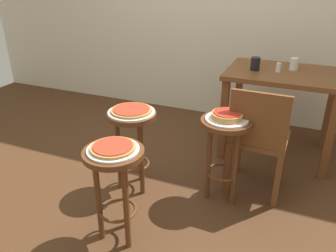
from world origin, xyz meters
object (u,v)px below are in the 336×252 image
at_px(pizza_foreground, 113,147).
at_px(wooden_chair, 259,138).
at_px(serving_plate_foreground, 113,150).
at_px(stool_foreground, 115,176).
at_px(condiment_shaker, 278,67).
at_px(dining_table, 282,86).
at_px(cup_far_edge, 294,64).
at_px(cup_near_edge, 255,64).
at_px(serving_plate_leftside, 227,119).
at_px(pizza_leftside, 227,115).
at_px(pizza_middle, 131,110).
at_px(stool_leftside, 225,142).
at_px(serving_plate_middle, 131,112).
at_px(stool_middle, 133,134).

relative_size(pizza_foreground, wooden_chair, 0.31).
bearing_deg(pizza_foreground, serving_plate_foreground, 90.00).
relative_size(stool_foreground, condiment_shaker, 8.12).
bearing_deg(dining_table, stool_foreground, -116.71).
bearing_deg(cup_far_edge, cup_near_edge, -156.25).
xyz_separation_m(serving_plate_leftside, pizza_leftside, (-0.00, -0.00, 0.03)).
bearing_deg(pizza_middle, stool_leftside, 12.16).
height_order(pizza_foreground, stool_leftside, pizza_foreground).
distance_m(stool_leftside, pizza_leftside, 0.20).
xyz_separation_m(serving_plate_foreground, serving_plate_leftside, (0.50, 0.68, 0.00)).
bearing_deg(dining_table, serving_plate_middle, -133.07).
height_order(serving_plate_middle, stool_leftside, serving_plate_middle).
xyz_separation_m(pizza_foreground, dining_table, (0.78, 1.54, -0.01)).
relative_size(serving_plate_foreground, pizza_leftside, 1.41).
xyz_separation_m(stool_foreground, wooden_chair, (0.71, 0.83, 0.00)).
relative_size(pizza_leftside, cup_far_edge, 2.06).
distance_m(serving_plate_foreground, stool_middle, 0.58).
xyz_separation_m(pizza_middle, pizza_leftside, (0.66, 0.14, 0.01)).
height_order(serving_plate_leftside, wooden_chair, wooden_chair).
relative_size(serving_plate_middle, stool_leftside, 0.54).
relative_size(cup_near_edge, condiment_shaker, 1.43).
distance_m(serving_plate_foreground, serving_plate_middle, 0.56).
xyz_separation_m(stool_foreground, serving_plate_foreground, (-0.00, -0.00, 0.18)).
height_order(serving_plate_leftside, cup_near_edge, cup_near_edge).
xyz_separation_m(pizza_leftside, wooden_chair, (0.21, 0.15, -0.20)).
bearing_deg(stool_foreground, serving_plate_leftside, 53.68).
relative_size(stool_foreground, wooden_chair, 0.75).
bearing_deg(wooden_chair, pizza_foreground, -130.50).
bearing_deg(serving_plate_foreground, dining_table, 63.29).
relative_size(stool_foreground, pizza_middle, 2.13).
distance_m(serving_plate_middle, cup_near_edge, 1.20).
height_order(condiment_shaker, wooden_chair, condiment_shaker).
bearing_deg(pizza_foreground, serving_plate_middle, 107.49).
bearing_deg(stool_leftside, stool_foreground, -126.32).
height_order(pizza_leftside, dining_table, dining_table).
xyz_separation_m(serving_plate_middle, pizza_middle, (0.00, 0.00, 0.02)).
xyz_separation_m(serving_plate_foreground, pizza_foreground, (0.00, -0.00, 0.02)).
relative_size(pizza_foreground, pizza_leftside, 1.21).
relative_size(serving_plate_foreground, stool_leftside, 0.48).
bearing_deg(wooden_chair, cup_far_edge, 80.56).
bearing_deg(pizza_middle, wooden_chair, 18.67).
bearing_deg(serving_plate_leftside, stool_foreground, -126.32).
bearing_deg(pizza_leftside, serving_plate_leftside, 3.58).
distance_m(stool_leftside, serving_plate_leftside, 0.18).
relative_size(stool_leftside, pizza_leftside, 2.95).
distance_m(pizza_leftside, condiment_shaker, 0.87).
bearing_deg(stool_middle, dining_table, 46.93).
relative_size(serving_plate_middle, cup_near_edge, 3.04).
bearing_deg(serving_plate_middle, pizza_leftside, 12.16).
bearing_deg(cup_far_edge, dining_table, -127.98).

